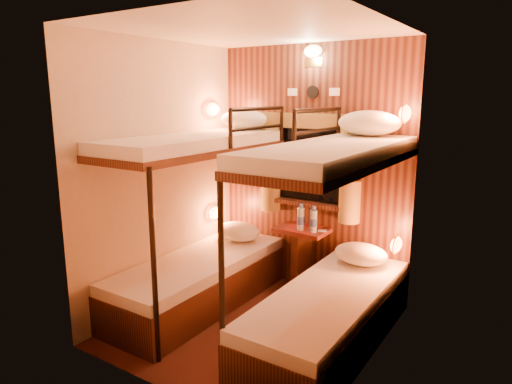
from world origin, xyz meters
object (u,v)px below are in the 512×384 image
Objects in this scene: table at (301,251)px; bottle_right at (313,221)px; bunk_right at (330,277)px; bottle_left at (301,219)px; bunk_left at (199,247)px.

bottle_right is (0.15, -0.05, 0.34)m from table.
bunk_right is at bearing -55.44° from bottle_right.
bottle_left is at bearing -173.95° from bottle_right.
bunk_right reaches higher than table.
bunk_right is (1.30, 0.00, 0.00)m from bunk_left.
bottle_right reaches higher than table.
bunk_left is at bearing -137.53° from bottle_right.
bunk_right is at bearing 0.00° from bunk_left.
bunk_left is at bearing -129.67° from table.
table is 0.35m from bottle_left.
bottle_left is at bearing -72.85° from table.
bunk_left is 7.28× the size of bottle_left.
bunk_right is 0.97m from bottle_left.
bottle_right is at bearing 124.56° from bunk_right.
bunk_left is 1.00m from bottle_left.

